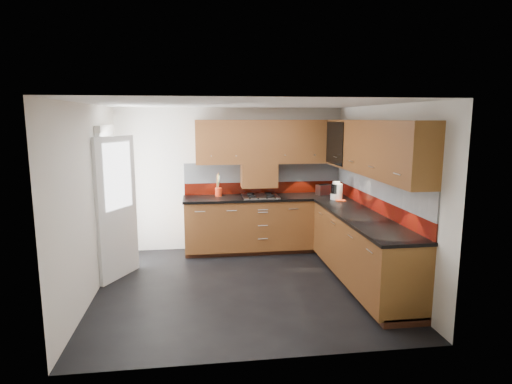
{
  "coord_description": "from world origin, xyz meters",
  "views": [
    {
      "loc": [
        -0.56,
        -5.42,
        2.22
      ],
      "look_at": [
        0.27,
        0.65,
        1.17
      ],
      "focal_mm": 30.0,
      "sensor_mm": 36.0,
      "label": 1
    }
  ],
  "objects": [
    {
      "name": "utensil_pot",
      "position": [
        -0.24,
        1.63,
        1.03
      ],
      "size": [
        0.11,
        0.11,
        0.4
      ],
      "color": "red",
      "rests_on": "countertop"
    },
    {
      "name": "upper_cabinets",
      "position": [
        1.23,
        0.78,
        1.84
      ],
      "size": [
        2.5,
        3.2,
        0.72
      ],
      "color": "brown",
      "rests_on": "room"
    },
    {
      "name": "gas_hob",
      "position": [
        0.45,
        1.47,
        0.96
      ],
      "size": [
        0.59,
        0.52,
        0.05
      ],
      "color": "silver",
      "rests_on": "countertop"
    },
    {
      "name": "toaster",
      "position": [
        1.55,
        1.54,
        1.03
      ],
      "size": [
        0.28,
        0.22,
        0.18
      ],
      "color": "silver",
      "rests_on": "countertop"
    },
    {
      "name": "backsplash",
      "position": [
        1.28,
        0.93,
        1.21
      ],
      "size": [
        2.7,
        3.2,
        0.54
      ],
      "color": "maroon",
      "rests_on": "countertop"
    },
    {
      "name": "countertop",
      "position": [
        1.05,
        0.7,
        0.92
      ],
      "size": [
        2.72,
        3.22,
        0.04
      ],
      "color": "black",
      "rests_on": "base_cabinets"
    },
    {
      "name": "orange_cloth",
      "position": [
        1.65,
        0.94,
        0.95
      ],
      "size": [
        0.17,
        0.15,
        0.02
      ],
      "primitive_type": "cube",
      "rotation": [
        0.0,
        0.0,
        -0.21
      ],
      "color": "#E14319",
      "rests_on": "countertop"
    },
    {
      "name": "extractor_hood",
      "position": [
        0.45,
        1.64,
        1.28
      ],
      "size": [
        0.6,
        0.33,
        0.4
      ],
      "primitive_type": "cube",
      "color": "brown",
      "rests_on": "room"
    },
    {
      "name": "food_processor",
      "position": [
        1.62,
        1.08,
        1.07
      ],
      "size": [
        0.18,
        0.18,
        0.29
      ],
      "color": "white",
      "rests_on": "countertop"
    },
    {
      "name": "back_door",
      "position": [
        -1.78,
        0.75,
        1.03
      ],
      "size": [
        0.42,
        1.19,
        2.04
      ],
      "color": "white",
      "rests_on": "room"
    },
    {
      "name": "paper_towel",
      "position": [
        1.65,
        1.04,
        1.07
      ],
      "size": [
        0.16,
        0.16,
        0.26
      ],
      "primitive_type": "cylinder",
      "rotation": [
        0.0,
        0.0,
        -0.38
      ],
      "color": "white",
      "rests_on": "countertop"
    },
    {
      "name": "glass_cabinet",
      "position": [
        1.71,
        1.07,
        1.87
      ],
      "size": [
        0.32,
        0.8,
        0.66
      ],
      "color": "black",
      "rests_on": "room"
    },
    {
      "name": "room",
      "position": [
        0.0,
        0.0,
        1.5
      ],
      "size": [
        4.0,
        3.8,
        2.64
      ],
      "color": "black"
    },
    {
      "name": "base_cabinets",
      "position": [
        1.07,
        0.72,
        0.44
      ],
      "size": [
        2.7,
        3.2,
        0.95
      ],
      "color": "brown",
      "rests_on": "room"
    }
  ]
}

